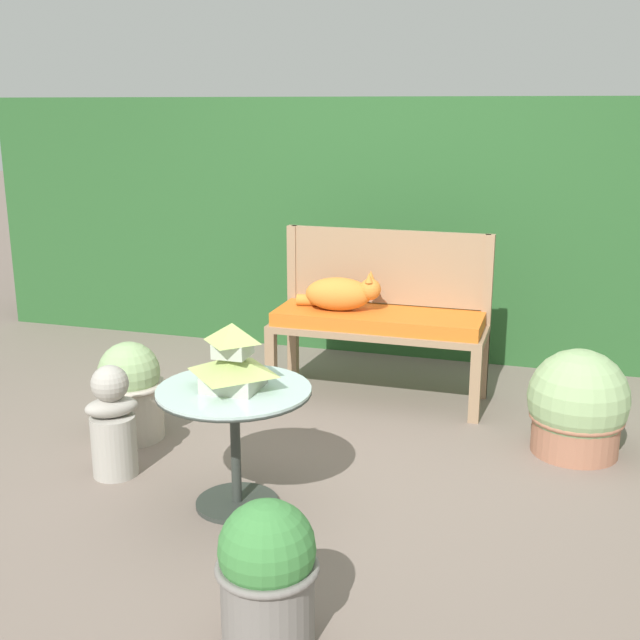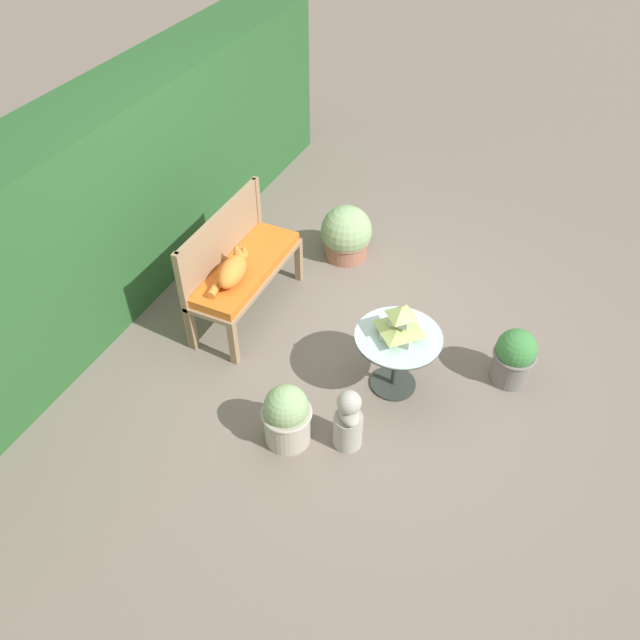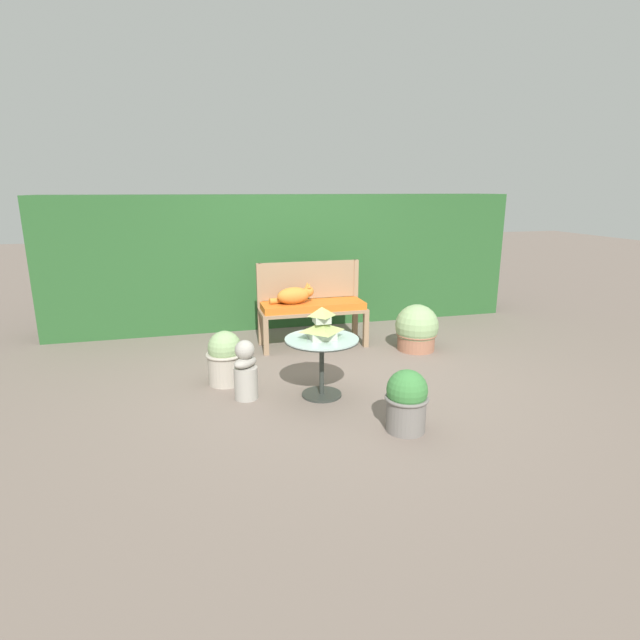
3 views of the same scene
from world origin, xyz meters
The scene contains 11 objects.
ground centered at (0.00, 0.00, 0.00)m, with size 30.00×30.00×0.00m, color #75665B.
foliage_hedge_back centered at (0.00, 2.28, 0.89)m, with size 6.40×0.77×1.79m, color #285628.
garden_bench centered at (0.05, 1.01, 0.46)m, with size 1.28×0.47×0.54m.
bench_backrest centered at (0.05, 1.23, 0.71)m, with size 1.28×0.06×1.01m.
cat centered at (-0.17, 1.00, 0.65)m, with size 0.53×0.25×0.24m.
patio_table centered at (-0.24, -0.49, 0.44)m, with size 0.68×0.68×0.55m.
pagoda_birdhouse centered at (-0.24, -0.49, 0.68)m, with size 0.31×0.31×0.29m.
garden_bust centered at (-0.92, -0.37, 0.26)m, with size 0.28×0.27×0.55m.
potted_plant_path_edge centered at (0.23, -1.32, 0.25)m, with size 0.35×0.35×0.50m.
potted_plant_hedge_corner centered at (-1.07, 0.05, 0.26)m, with size 0.38×0.38×0.53m.
potted_plant_bench_right centered at (1.21, 0.55, 0.25)m, with size 0.51×0.51×0.55m.
Camera 3 is at (-1.36, -4.65, 1.86)m, focal length 28.00 mm.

